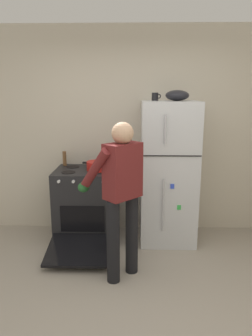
# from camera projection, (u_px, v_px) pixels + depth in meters

# --- Properties ---
(ground) EXTENTS (8.00, 8.00, 0.00)m
(ground) POSITION_uv_depth(u_px,v_px,m) (131.00, 319.00, 2.69)
(ground) COLOR #9E9384
(kitchen_wall_back) EXTENTS (6.00, 0.10, 2.70)m
(kitchen_wall_back) POSITION_uv_depth(u_px,v_px,m) (133.00, 132.00, 4.27)
(kitchen_wall_back) COLOR beige
(kitchen_wall_back) RESTS_ON ground
(refrigerator) EXTENTS (0.68, 0.72, 1.77)m
(refrigerator) POSITION_uv_depth(u_px,v_px,m) (168.00, 173.00, 4.00)
(refrigerator) COLOR silver
(refrigerator) RESTS_ON ground
(stove_range) EXTENTS (0.76, 1.22, 0.92)m
(stove_range) POSITION_uv_depth(u_px,v_px,m) (86.00, 205.00, 4.11)
(stove_range) COLOR black
(stove_range) RESTS_ON ground
(person_cook) EXTENTS (0.66, 0.69, 1.60)m
(person_cook) POSITION_uv_depth(u_px,v_px,m) (120.00, 188.00, 3.13)
(person_cook) COLOR black
(person_cook) RESTS_ON ground
(red_pot) EXTENTS (0.36, 0.26, 0.11)m
(red_pot) POSITION_uv_depth(u_px,v_px,m) (97.00, 166.00, 3.95)
(red_pot) COLOR red
(red_pot) RESTS_ON stove_range
(coffee_mug) EXTENTS (0.11, 0.08, 0.10)m
(coffee_mug) POSITION_uv_depth(u_px,v_px,m) (155.00, 97.00, 3.83)
(coffee_mug) COLOR black
(coffee_mug) RESTS_ON refrigerator
(pepper_mill) EXTENTS (0.05, 0.05, 0.19)m
(pepper_mill) POSITION_uv_depth(u_px,v_px,m) (65.00, 159.00, 4.19)
(pepper_mill) COLOR brown
(pepper_mill) RESTS_ON stove_range
(mixing_bowl) EXTENTS (0.28, 0.28, 0.13)m
(mixing_bowl) POSITION_uv_depth(u_px,v_px,m) (177.00, 95.00, 3.78)
(mixing_bowl) COLOR black
(mixing_bowl) RESTS_ON refrigerator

